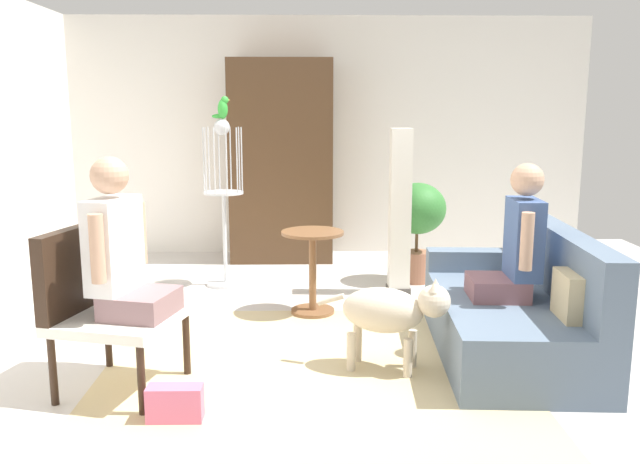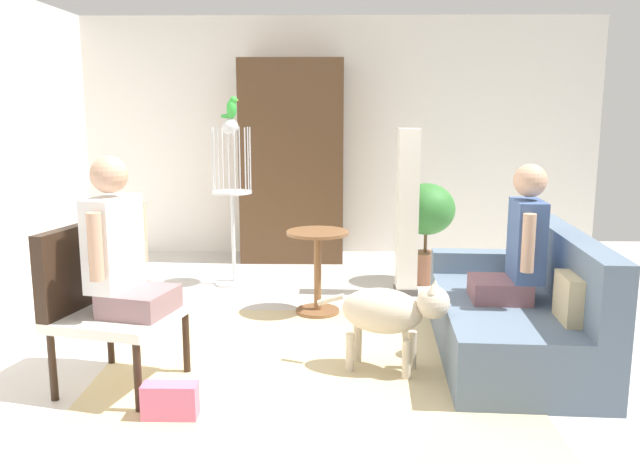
{
  "view_description": "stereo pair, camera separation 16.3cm",
  "coord_description": "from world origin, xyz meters",
  "px_view_note": "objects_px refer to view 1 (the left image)",
  "views": [
    {
      "loc": [
        -0.11,
        -4.28,
        1.66
      ],
      "look_at": [
        -0.03,
        -0.12,
        0.86
      ],
      "focal_mm": 37.39,
      "sensor_mm": 36.0,
      "label": 1
    },
    {
      "loc": [
        0.05,
        -4.28,
        1.66
      ],
      "look_at": [
        -0.03,
        -0.12,
        0.86
      ],
      "focal_mm": 37.39,
      "sensor_mm": 36.0,
      "label": 2
    }
  ],
  "objects_px": {
    "person_on_armchair": "(121,251)",
    "handbag": "(175,403)",
    "potted_plant": "(417,217)",
    "bird_cage_stand": "(224,209)",
    "person_on_couch": "(516,244)",
    "couch": "(518,314)",
    "column_lamp": "(400,213)",
    "dog": "(391,311)",
    "armoire_cabinet": "(281,161)",
    "parrot": "(223,108)",
    "round_end_table": "(313,265)",
    "armchair": "(99,297)"
  },
  "relations": [
    {
      "from": "dog",
      "to": "round_end_table",
      "type": "bearing_deg",
      "value": 111.82
    },
    {
      "from": "armchair",
      "to": "handbag",
      "type": "bearing_deg",
      "value": -41.47
    },
    {
      "from": "armoire_cabinet",
      "to": "person_on_couch",
      "type": "bearing_deg",
      "value": -60.71
    },
    {
      "from": "couch",
      "to": "dog",
      "type": "xyz_separation_m",
      "value": [
        -0.89,
        -0.25,
        0.1
      ]
    },
    {
      "from": "armchair",
      "to": "person_on_armchair",
      "type": "distance_m",
      "value": 0.32
    },
    {
      "from": "round_end_table",
      "to": "bird_cage_stand",
      "type": "height_order",
      "value": "bird_cage_stand"
    },
    {
      "from": "couch",
      "to": "round_end_table",
      "type": "height_order",
      "value": "couch"
    },
    {
      "from": "potted_plant",
      "to": "handbag",
      "type": "relative_size",
      "value": 3.21
    },
    {
      "from": "potted_plant",
      "to": "column_lamp",
      "type": "xyz_separation_m",
      "value": [
        -0.22,
        -0.38,
        0.1
      ]
    },
    {
      "from": "handbag",
      "to": "person_on_armchair",
      "type": "bearing_deg",
      "value": 130.97
    },
    {
      "from": "person_on_armchair",
      "to": "handbag",
      "type": "distance_m",
      "value": 0.92
    },
    {
      "from": "couch",
      "to": "potted_plant",
      "type": "distance_m",
      "value": 1.97
    },
    {
      "from": "person_on_armchair",
      "to": "bird_cage_stand",
      "type": "distance_m",
      "value": 2.35
    },
    {
      "from": "round_end_table",
      "to": "person_on_armchair",
      "type": "bearing_deg",
      "value": -127.39
    },
    {
      "from": "potted_plant",
      "to": "armoire_cabinet",
      "type": "relative_size",
      "value": 0.44
    },
    {
      "from": "handbag",
      "to": "person_on_couch",
      "type": "bearing_deg",
      "value": 23.45
    },
    {
      "from": "person_on_armchair",
      "to": "column_lamp",
      "type": "distance_m",
      "value": 2.77
    },
    {
      "from": "couch",
      "to": "handbag",
      "type": "height_order",
      "value": "couch"
    },
    {
      "from": "person_on_armchair",
      "to": "parrot",
      "type": "relative_size",
      "value": 4.55
    },
    {
      "from": "person_on_armchair",
      "to": "round_end_table",
      "type": "bearing_deg",
      "value": 52.61
    },
    {
      "from": "person_on_couch",
      "to": "person_on_armchair",
      "type": "height_order",
      "value": "person_on_armchair"
    },
    {
      "from": "armchair",
      "to": "handbag",
      "type": "height_order",
      "value": "armchair"
    },
    {
      "from": "potted_plant",
      "to": "column_lamp",
      "type": "distance_m",
      "value": 0.45
    },
    {
      "from": "armoire_cabinet",
      "to": "handbag",
      "type": "height_order",
      "value": "armoire_cabinet"
    },
    {
      "from": "couch",
      "to": "column_lamp",
      "type": "distance_m",
      "value": 1.69
    },
    {
      "from": "couch",
      "to": "armoire_cabinet",
      "type": "height_order",
      "value": "armoire_cabinet"
    },
    {
      "from": "person_on_armchair",
      "to": "parrot",
      "type": "distance_m",
      "value": 2.48
    },
    {
      "from": "couch",
      "to": "person_on_couch",
      "type": "relative_size",
      "value": 1.94
    },
    {
      "from": "armchair",
      "to": "round_end_table",
      "type": "height_order",
      "value": "armchair"
    },
    {
      "from": "dog",
      "to": "parrot",
      "type": "distance_m",
      "value": 2.73
    },
    {
      "from": "armchair",
      "to": "column_lamp",
      "type": "relative_size",
      "value": 0.66
    },
    {
      "from": "dog",
      "to": "bird_cage_stand",
      "type": "relative_size",
      "value": 0.53
    },
    {
      "from": "couch",
      "to": "potted_plant",
      "type": "bearing_deg",
      "value": 101.06
    },
    {
      "from": "parrot",
      "to": "round_end_table",
      "type": "bearing_deg",
      "value": -47.98
    },
    {
      "from": "armoire_cabinet",
      "to": "bird_cage_stand",
      "type": "bearing_deg",
      "value": -114.58
    },
    {
      "from": "person_on_armchair",
      "to": "parrot",
      "type": "bearing_deg",
      "value": 82.27
    },
    {
      "from": "handbag",
      "to": "bird_cage_stand",
      "type": "bearing_deg",
      "value": 91.16
    },
    {
      "from": "bird_cage_stand",
      "to": "person_on_couch",
      "type": "bearing_deg",
      "value": -40.9
    },
    {
      "from": "potted_plant",
      "to": "person_on_armchair",
      "type": "bearing_deg",
      "value": -131.12
    },
    {
      "from": "couch",
      "to": "bird_cage_stand",
      "type": "distance_m",
      "value": 2.87
    },
    {
      "from": "person_on_couch",
      "to": "handbag",
      "type": "relative_size",
      "value": 3.02
    },
    {
      "from": "couch",
      "to": "parrot",
      "type": "relative_size",
      "value": 8.61
    },
    {
      "from": "dog",
      "to": "parrot",
      "type": "bearing_deg",
      "value": 121.51
    },
    {
      "from": "person_on_couch",
      "to": "parrot",
      "type": "distance_m",
      "value": 2.93
    },
    {
      "from": "armchair",
      "to": "round_end_table",
      "type": "bearing_deg",
      "value": 48.18
    },
    {
      "from": "dog",
      "to": "handbag",
      "type": "height_order",
      "value": "dog"
    },
    {
      "from": "column_lamp",
      "to": "armoire_cabinet",
      "type": "relative_size",
      "value": 0.69
    },
    {
      "from": "round_end_table",
      "to": "potted_plant",
      "type": "relative_size",
      "value": 0.71
    },
    {
      "from": "parrot",
      "to": "column_lamp",
      "type": "relative_size",
      "value": 0.14
    },
    {
      "from": "dog",
      "to": "armoire_cabinet",
      "type": "xyz_separation_m",
      "value": [
        -0.79,
        3.15,
        0.68
      ]
    }
  ]
}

